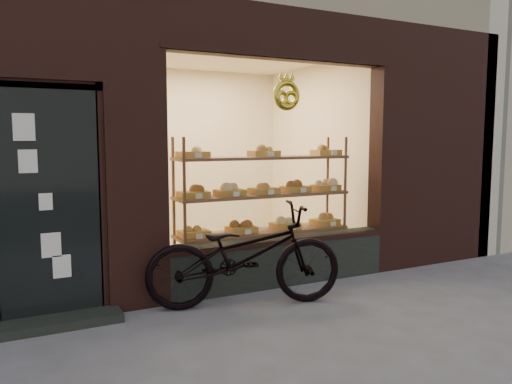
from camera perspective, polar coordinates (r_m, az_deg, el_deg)
ground at (r=4.00m, az=12.88°, el=-18.94°), size 90.00×90.00×0.00m
display_shelf at (r=6.06m, az=0.89°, el=-1.77°), size 2.20×0.45×1.70m
bicycle at (r=5.03m, az=-1.28°, el=-7.25°), size 2.08×1.18×1.03m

